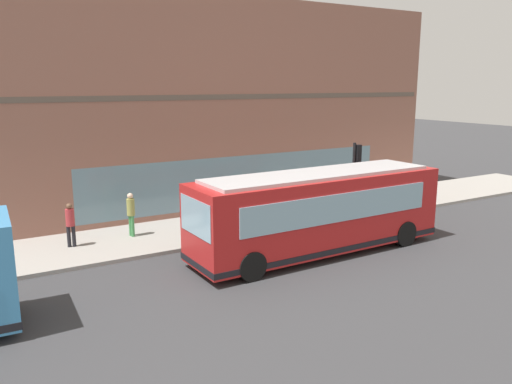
% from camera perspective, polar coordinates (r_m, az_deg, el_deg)
% --- Properties ---
extents(ground, '(120.00, 120.00, 0.00)m').
position_cam_1_polar(ground, '(20.15, 8.56, -6.24)').
color(ground, '#38383A').
extents(sidewalk_curb, '(4.34, 40.00, 0.15)m').
position_cam_1_polar(sidewalk_curb, '(23.85, 1.34, -3.05)').
color(sidewalk_curb, '#9E9991').
rests_on(sidewalk_curb, ground).
extents(building_corner, '(7.09, 23.31, 10.24)m').
position_cam_1_polar(building_corner, '(28.05, -4.85, 9.59)').
color(building_corner, '#8C5B4C').
rests_on(building_corner, ground).
extents(city_bus_nearside, '(2.74, 10.08, 3.07)m').
position_cam_1_polar(city_bus_nearside, '(19.23, 6.90, -2.26)').
color(city_bus_nearside, red).
rests_on(city_bus_nearside, ground).
extents(traffic_light_near_corner, '(0.32, 0.49, 3.46)m').
position_cam_1_polar(traffic_light_near_corner, '(24.15, 11.02, 2.95)').
color(traffic_light_near_corner, black).
rests_on(traffic_light_near_corner, sidewalk_curb).
extents(fire_hydrant, '(0.35, 0.35, 0.74)m').
position_cam_1_polar(fire_hydrant, '(26.50, 5.61, -0.60)').
color(fire_hydrant, yellow).
rests_on(fire_hydrant, sidewalk_curb).
extents(pedestrian_by_light_pole, '(0.32, 0.32, 1.58)m').
position_cam_1_polar(pedestrian_by_light_pole, '(27.87, 9.57, 1.04)').
color(pedestrian_by_light_pole, '#99994C').
rests_on(pedestrian_by_light_pole, sidewalk_curb).
extents(pedestrian_near_building_entrance, '(0.32, 0.32, 1.69)m').
position_cam_1_polar(pedestrian_near_building_entrance, '(20.65, -19.91, -3.14)').
color(pedestrian_near_building_entrance, black).
rests_on(pedestrian_near_building_entrance, sidewalk_curb).
extents(pedestrian_near_hydrant, '(0.32, 0.32, 1.79)m').
position_cam_1_polar(pedestrian_near_hydrant, '(21.36, -13.71, -2.09)').
color(pedestrian_near_hydrant, '#3F8C4C').
rests_on(pedestrian_near_hydrant, sidewalk_curb).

